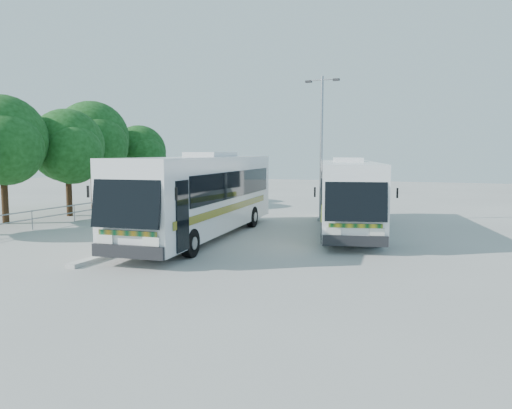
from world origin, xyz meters
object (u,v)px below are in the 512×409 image
at_px(coach_main, 203,194).
at_px(tree_far_d, 93,138).
at_px(tree_far_b, 3,139).
at_px(lamppost, 321,142).
at_px(tree_far_e, 140,152).
at_px(coach_adjacent, 348,193).
at_px(tree_far_c, 68,146).

bearing_deg(coach_main, tree_far_d, 143.11).
relative_size(tree_far_b, lamppost, 0.86).
xyz_separation_m(tree_far_d, lamppost, (15.94, -0.27, -0.37)).
height_order(tree_far_e, coach_main, tree_far_e).
height_order(tree_far_b, tree_far_e, tree_far_b).
height_order(tree_far_e, lamppost, lamppost).
xyz_separation_m(coach_adjacent, lamppost, (-2.12, 3.00, 2.58)).
height_order(tree_far_b, tree_far_c, tree_far_b).
bearing_deg(tree_far_e, coach_main, -46.33).
height_order(tree_far_c, coach_main, tree_far_c).
distance_m(tree_far_c, tree_far_e, 8.22).
bearing_deg(coach_adjacent, coach_main, -156.16).
bearing_deg(lamppost, tree_far_c, -160.46).
bearing_deg(tree_far_b, tree_far_d, 92.23).
bearing_deg(tree_far_c, tree_far_d, 107.83).
bearing_deg(coach_adjacent, tree_far_b, -179.97).
bearing_deg(coach_main, tree_far_c, 155.37).
distance_m(tree_far_c, tree_far_d, 3.93).
relative_size(tree_far_e, coach_adjacent, 0.47).
relative_size(tree_far_b, tree_far_e, 1.17).
height_order(tree_far_d, coach_adjacent, tree_far_d).
bearing_deg(tree_far_d, tree_far_b, -87.77).
height_order(coach_main, coach_adjacent, coach_main).
bearing_deg(tree_far_e, lamppost, -17.38).
distance_m(tree_far_d, tree_far_e, 4.65).
xyz_separation_m(tree_far_b, lamppost, (15.64, 7.33, -0.12)).
relative_size(tree_far_c, coach_adjacent, 0.52).
xyz_separation_m(tree_far_b, tree_far_e, (0.39, 12.10, -0.68)).
xyz_separation_m(tree_far_b, tree_far_c, (0.89, 3.90, -0.31)).
bearing_deg(tree_far_d, tree_far_e, 81.37).
height_order(tree_far_d, lamppost, lamppost).
height_order(coach_main, lamppost, lamppost).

